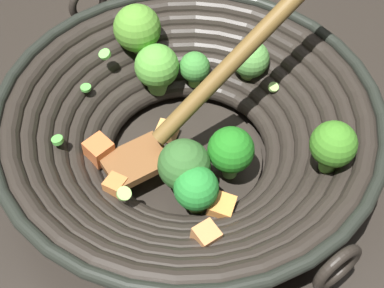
# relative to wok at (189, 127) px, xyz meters

# --- Properties ---
(ground_plane) EXTENTS (4.00, 4.00, 0.00)m
(ground_plane) POSITION_rel_wok_xyz_m (-0.00, 0.00, -0.06)
(ground_plane) COLOR #28231E
(wok) EXTENTS (0.43, 0.43, 0.23)m
(wok) POSITION_rel_wok_xyz_m (0.00, 0.00, 0.00)
(wok) COLOR black
(wok) RESTS_ON ground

